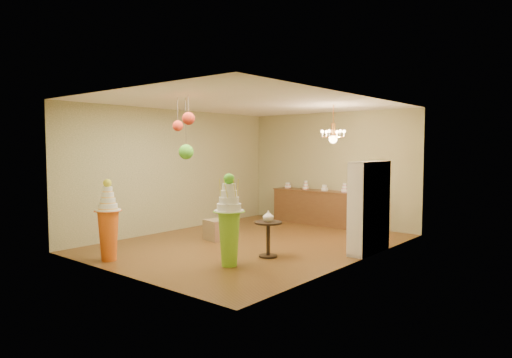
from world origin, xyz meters
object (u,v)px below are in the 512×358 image
Objects in this scene: pedestal_orange at (108,228)px; sideboard at (324,207)px; pedestal_green at (229,226)px; round_table at (268,234)px.

pedestal_orange is 5.91m from sideboard.
round_table is (0.12, 0.95, -0.26)m from pedestal_green.
pedestal_green is 1.08× the size of pedestal_orange.
round_table is (1.04, -3.73, -0.04)m from sideboard.
pedestal_green is 0.99m from round_table.
pedestal_orange reaches higher than round_table.
pedestal_green reaches higher than sideboard.
pedestal_green is at bearing -78.81° from sideboard.
pedestal_orange is (-1.96, -1.14, -0.10)m from pedestal_green.
pedestal_green is at bearing 30.14° from pedestal_orange.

